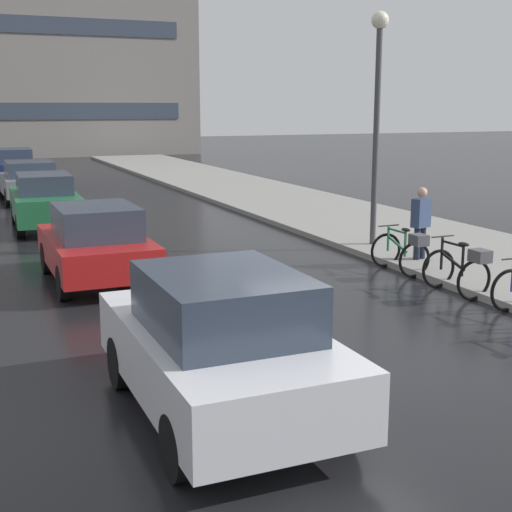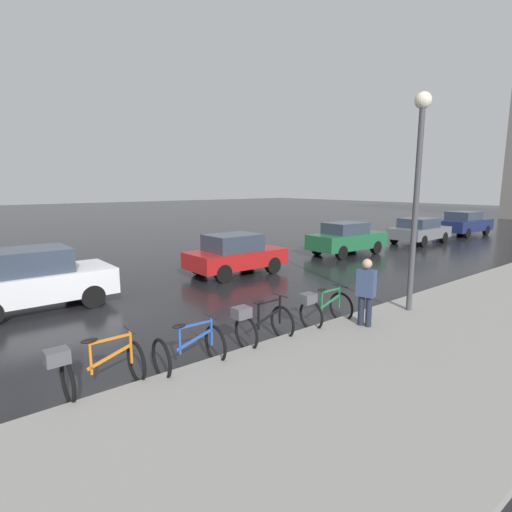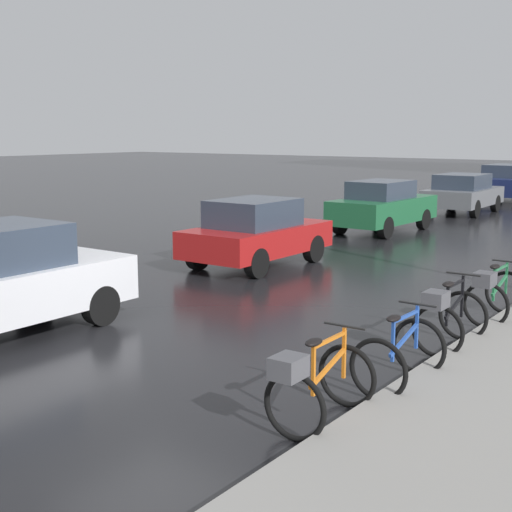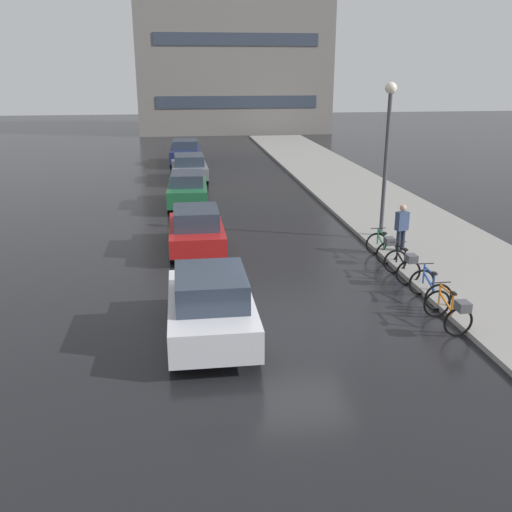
{
  "view_description": "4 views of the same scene",
  "coord_description": "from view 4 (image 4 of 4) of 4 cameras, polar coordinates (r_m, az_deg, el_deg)",
  "views": [
    {
      "loc": [
        -4.87,
        -7.95,
        3.41
      ],
      "look_at": [
        -0.17,
        3.11,
        0.87
      ],
      "focal_mm": 50.0,
      "sensor_mm": 36.0,
      "label": 1
    },
    {
      "loc": [
        9.61,
        -2.82,
        3.33
      ],
      "look_at": [
        -0.36,
        5.22,
        1.05
      ],
      "focal_mm": 28.0,
      "sensor_mm": 36.0,
      "label": 2
    },
    {
      "loc": [
        6.95,
        -7.12,
        3.04
      ],
      "look_at": [
        -0.21,
        2.81,
        0.89
      ],
      "focal_mm": 50.0,
      "sensor_mm": 36.0,
      "label": 3
    },
    {
      "loc": [
        -2.88,
        -12.81,
        5.91
      ],
      "look_at": [
        -0.82,
        2.45,
        0.87
      ],
      "focal_mm": 40.0,
      "sensor_mm": 36.0,
      "label": 4
    }
  ],
  "objects": [
    {
      "name": "streetlamp",
      "position": [
        20.76,
        13.01,
        11.41
      ],
      "size": [
        0.4,
        0.4,
        5.52
      ],
      "color": "#424247",
      "rests_on": "ground"
    },
    {
      "name": "bicycle_nearest",
      "position": [
        14.32,
        18.91,
        -5.11
      ],
      "size": [
        0.74,
        1.43,
        0.97
      ],
      "color": "black",
      "rests_on": "ground"
    },
    {
      "name": "sidewalk_kerb",
      "position": [
        25.16,
        13.26,
        4.23
      ],
      "size": [
        4.8,
        60.0,
        0.14
      ],
      "primitive_type": "cube",
      "color": "gray",
      "rests_on": "ground"
    },
    {
      "name": "car_red",
      "position": [
        19.36,
        -5.99,
        2.66
      ],
      "size": [
        1.83,
        3.71,
        1.53
      ],
      "color": "#AD1919",
      "rests_on": "ground"
    },
    {
      "name": "pedestrian",
      "position": [
        19.51,
        14.36,
        2.87
      ],
      "size": [
        0.45,
        0.34,
        1.71
      ],
      "color": "#1E2333",
      "rests_on": "ground"
    },
    {
      "name": "car_navy",
      "position": [
        38.04,
        -7.07,
        10.3
      ],
      "size": [
        2.07,
        4.39,
        1.6
      ],
      "color": "navy",
      "rests_on": "ground"
    },
    {
      "name": "bicycle_farthest",
      "position": [
        18.87,
        12.63,
        1.01
      ],
      "size": [
        0.75,
        1.38,
        0.97
      ],
      "color": "black",
      "rests_on": "ground"
    },
    {
      "name": "ground_plane",
      "position": [
        14.39,
        4.57,
        -6.16
      ],
      "size": [
        140.0,
        140.0,
        0.0
      ],
      "primitive_type": "plane",
      "color": "black"
    },
    {
      "name": "car_green",
      "position": [
        25.98,
        -6.86,
        6.65
      ],
      "size": [
        1.84,
        4.13,
        1.57
      ],
      "color": "#1E6038",
      "rests_on": "ground"
    },
    {
      "name": "building_facade_main",
      "position": [
        59.52,
        -2.44,
        20.62
      ],
      "size": [
        18.19,
        9.89,
        17.02
      ],
      "color": "gray",
      "rests_on": "ground"
    },
    {
      "name": "bicycle_second",
      "position": [
        15.79,
        16.99,
        -3.1
      ],
      "size": [
        0.76,
        1.17,
        0.95
      ],
      "color": "black",
      "rests_on": "ground"
    },
    {
      "name": "car_grey",
      "position": [
        32.2,
        -6.69,
        8.82
      ],
      "size": [
        1.98,
        3.91,
        1.47
      ],
      "color": "slate",
      "rests_on": "ground"
    },
    {
      "name": "car_white",
      "position": [
        12.94,
        -4.54,
        -4.99
      ],
      "size": [
        1.92,
        3.9,
        1.67
      ],
      "color": "silver",
      "rests_on": "ground"
    },
    {
      "name": "bicycle_third",
      "position": [
        17.19,
        14.56,
        -0.78
      ],
      "size": [
        0.76,
        1.33,
        1.03
      ],
      "color": "black",
      "rests_on": "ground"
    }
  ]
}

